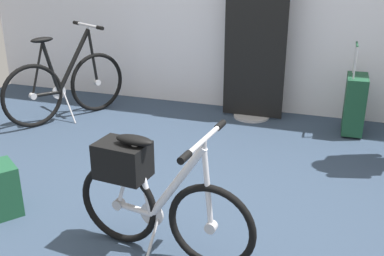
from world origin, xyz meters
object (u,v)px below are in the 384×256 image
folding_bike_foreground (150,193)px  display_bike_left (66,85)px  rolling_suitcase (355,104)px  floor_banner_stand (255,52)px

folding_bike_foreground → display_bike_left: (-1.66, 1.75, -0.02)m
display_bike_left → rolling_suitcase: display_bike_left is taller
folding_bike_foreground → display_bike_left: size_ratio=0.90×
rolling_suitcase → floor_banner_stand: bearing=173.2°
folding_bike_foreground → display_bike_left: 2.41m
floor_banner_stand → folding_bike_foreground: size_ratio=1.42×
floor_banner_stand → rolling_suitcase: bearing=-6.8°
floor_banner_stand → rolling_suitcase: 1.05m
floor_banner_stand → display_bike_left: size_ratio=1.28×
folding_bike_foreground → rolling_suitcase: 2.48m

